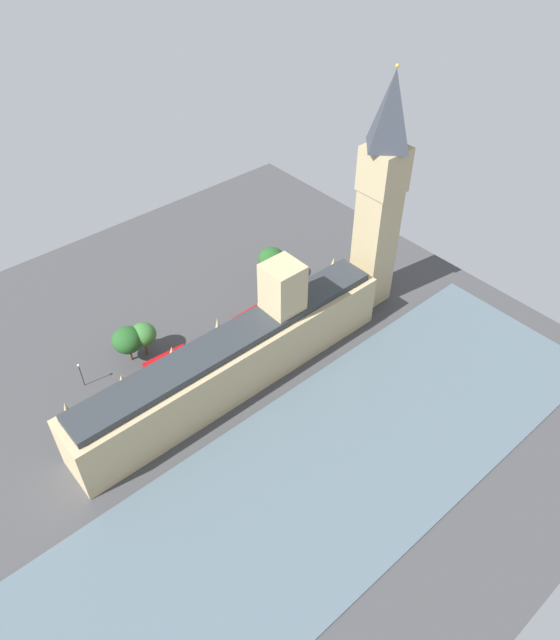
% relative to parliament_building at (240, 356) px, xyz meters
% --- Properties ---
extents(ground_plane, '(147.83, 147.83, 0.00)m').
position_rel_parliament_building_xyz_m(ground_plane, '(1.99, 1.57, -7.82)').
color(ground_plane, '#424244').
extents(river_thames, '(41.54, 133.05, 0.25)m').
position_rel_parliament_building_xyz_m(river_thames, '(-30.59, 1.57, -7.70)').
color(river_thames, slate).
rests_on(river_thames, ground).
extents(parliament_building, '(11.38, 77.83, 26.17)m').
position_rel_parliament_building_xyz_m(parliament_building, '(0.00, 0.00, 0.00)').
color(parliament_building, tan).
rests_on(parliament_building, ground).
extents(clock_tower, '(9.04, 9.04, 59.73)m').
position_rel_parliament_building_xyz_m(clock_tower, '(1.50, -43.76, 23.10)').
color(clock_tower, tan).
rests_on(clock_tower, ground).
extents(car_white_near_tower, '(1.99, 4.11, 1.74)m').
position_rel_parliament_building_xyz_m(car_white_near_tower, '(13.59, -29.69, -6.93)').
color(car_white_near_tower, silver).
rests_on(car_white_near_tower, ground).
extents(double_decker_bus_corner, '(2.88, 10.57, 4.75)m').
position_rel_parliament_building_xyz_m(double_decker_bus_corner, '(12.55, -13.41, -5.19)').
color(double_decker_bus_corner, '#B20C0F').
rests_on(double_decker_bus_corner, ground).
extents(car_blue_opposite_hall, '(2.07, 4.25, 1.74)m').
position_rel_parliament_building_xyz_m(car_blue_opposite_hall, '(14.09, -0.87, -6.94)').
color(car_blue_opposite_hall, navy).
rests_on(car_blue_opposite_hall, ground).
extents(double_decker_bus_trailing, '(3.20, 10.64, 4.75)m').
position_rel_parliament_building_xyz_m(double_decker_bus_trailing, '(13.17, 11.08, -5.19)').
color(double_decker_bus_trailing, '#B20C0F').
rests_on(double_decker_bus_trailing, ground).
extents(car_black_kerbside, '(1.86, 4.76, 1.74)m').
position_rel_parliament_building_xyz_m(car_black_kerbside, '(12.80, 29.88, -6.93)').
color(car_black_kerbside, black).
rests_on(car_black_kerbside, ground).
extents(pedestrian_by_river_gate, '(0.59, 0.67, 1.63)m').
position_rel_parliament_building_xyz_m(pedestrian_by_river_gate, '(8.16, -27.95, -7.09)').
color(pedestrian_by_river_gate, maroon).
rests_on(pedestrian_by_river_gate, ground).
extents(pedestrian_under_trees, '(0.67, 0.60, 1.61)m').
position_rel_parliament_building_xyz_m(pedestrian_under_trees, '(7.58, -29.17, -7.10)').
color(pedestrian_under_trees, black).
rests_on(pedestrian_under_trees, ground).
extents(pedestrian_midblock, '(0.69, 0.67, 1.66)m').
position_rel_parliament_building_xyz_m(pedestrian_midblock, '(8.01, 35.69, -7.07)').
color(pedestrian_midblock, black).
rests_on(pedestrian_midblock, ground).
extents(plane_tree_far_end, '(7.07, 7.07, 9.32)m').
position_rel_parliament_building_xyz_m(plane_tree_far_end, '(21.94, 15.47, -1.52)').
color(plane_tree_far_end, brown).
rests_on(plane_tree_far_end, ground).
extents(plane_tree_leading, '(6.97, 6.97, 11.07)m').
position_rel_parliament_building_xyz_m(plane_tree_leading, '(22.52, -28.21, 0.26)').
color(plane_tree_leading, brown).
rests_on(plane_tree_leading, ground).
extents(plane_tree_slot_10, '(6.19, 6.19, 8.85)m').
position_rel_parliament_building_xyz_m(plane_tree_slot_10, '(21.30, 11.80, -1.63)').
color(plane_tree_slot_10, brown).
rests_on(plane_tree_slot_10, ground).
extents(street_lamp_slot_11, '(0.56, 0.56, 6.69)m').
position_rel_parliament_building_xyz_m(street_lamp_slot_11, '(21.81, 27.69, -3.18)').
color(street_lamp_slot_11, black).
rests_on(street_lamp_slot_11, ground).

